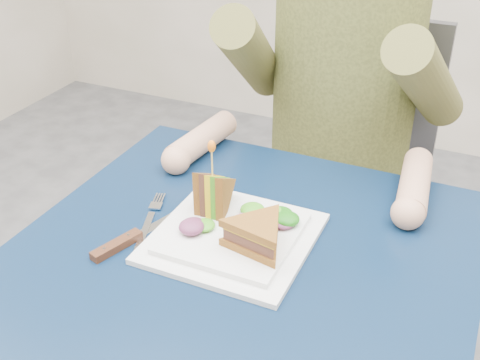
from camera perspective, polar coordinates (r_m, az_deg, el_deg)
The scene contains 12 objects.
table at distance 1.04m, azimuth -0.10°, elevation -10.67°, with size 0.75×0.75×0.73m.
chair at distance 1.65m, azimuth 9.90°, elevation 1.12°, with size 0.42×0.40×0.93m.
diner at distance 1.40m, azimuth 10.00°, elevation 12.48°, with size 0.54×0.59×0.74m.
plate at distance 1.02m, azimuth -0.65°, elevation -5.34°, with size 0.26×0.26×0.02m.
sandwich_flat at distance 0.96m, azimuth 1.68°, elevation -5.19°, with size 0.15×0.15×0.05m.
sandwich_upright at distance 1.05m, azimuth -2.59°, elevation -1.24°, with size 0.08×0.12×0.12m.
fork at distance 1.08m, azimuth -8.64°, elevation -3.94°, with size 0.07×0.17×0.01m.
knife at distance 1.03m, azimuth -10.74°, elevation -5.65°, with size 0.08×0.22×0.02m.
toothpick at distance 1.02m, azimuth -2.67°, elevation 1.81°, with size 0.00×0.00×0.06m, color tan.
toothpick_frill at distance 1.01m, azimuth -2.71°, elevation 3.21°, with size 0.01×0.01×0.02m, color orange.
lettuce_spill at distance 1.02m, azimuth -0.16°, elevation -4.14°, with size 0.15×0.13×0.02m, color #337A14, non-canonical shape.
onion_ring at distance 1.01m, azimuth 0.24°, elevation -4.19°, with size 0.04×0.04×0.01m, color #9E4C7A.
Camera 1 is at (0.33, -0.71, 1.34)m, focal length 45.00 mm.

